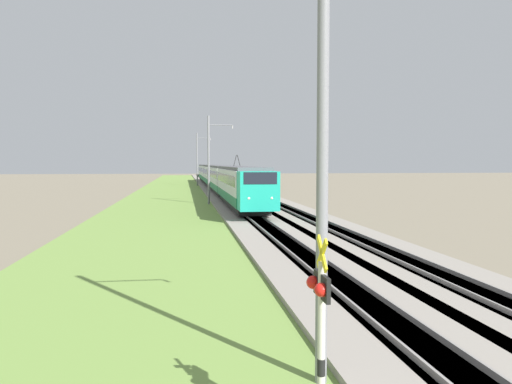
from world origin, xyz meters
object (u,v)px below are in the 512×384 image
(catenary_mast_mid, at_px, (209,159))
(crossing_signal_aux, at_px, (320,322))
(passenger_train, at_px, (217,176))
(catenary_mast_near, at_px, (326,140))
(catenary_mast_far, at_px, (197,159))

(catenary_mast_mid, bearing_deg, crossing_signal_aux, 179.15)
(crossing_signal_aux, xyz_separation_m, catenary_mast_mid, (43.14, -0.64, 2.68))
(passenger_train, relative_size, catenary_mast_near, 9.66)
(passenger_train, bearing_deg, catenary_mast_far, -170.44)
(catenary_mast_near, height_order, catenary_mast_far, catenary_mast_far)
(crossing_signal_aux, relative_size, catenary_mast_mid, 0.36)
(passenger_train, relative_size, crossing_signal_aux, 27.40)
(catenary_mast_mid, bearing_deg, catenary_mast_far, 0.01)
(catenary_mast_far, bearing_deg, catenary_mast_near, -180.00)
(passenger_train, height_order, catenary_mast_far, catenary_mast_far)
(passenger_train, distance_m, catenary_mast_mid, 26.63)
(passenger_train, height_order, catenary_mast_mid, catenary_mast_mid)
(crossing_signal_aux, height_order, catenary_mast_near, catenary_mast_near)
(catenary_mast_far, bearing_deg, passenger_train, -170.44)
(catenary_mast_mid, height_order, catenary_mast_far, catenary_mast_far)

